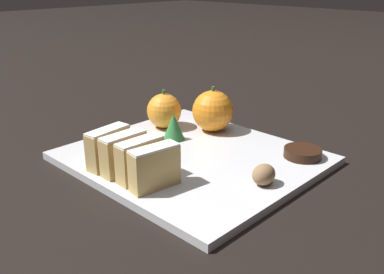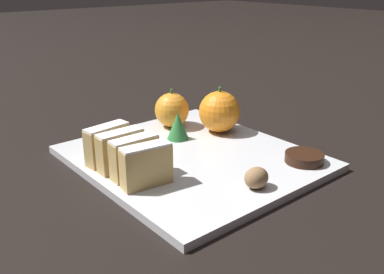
{
  "view_description": "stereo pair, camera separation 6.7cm",
  "coord_description": "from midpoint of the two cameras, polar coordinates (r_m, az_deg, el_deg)",
  "views": [
    {
      "loc": [
        -0.45,
        -0.43,
        0.28
      ],
      "look_at": [
        0.0,
        0.0,
        0.04
      ],
      "focal_mm": 40.0,
      "sensor_mm": 36.0,
      "label": 1
    },
    {
      "loc": [
        -0.4,
        -0.48,
        0.28
      ],
      "look_at": [
        0.0,
        0.0,
        0.04
      ],
      "focal_mm": 40.0,
      "sensor_mm": 36.0,
      "label": 2
    }
  ],
  "objects": [
    {
      "name": "ground_plane",
      "position": [
        0.68,
        -2.8,
        -3.34
      ],
      "size": [
        6.0,
        6.0,
        0.0
      ],
      "primitive_type": "plane",
      "color": "black"
    },
    {
      "name": "serving_platter",
      "position": [
        0.68,
        -2.81,
        -2.88
      ],
      "size": [
        0.32,
        0.36,
        0.01
      ],
      "color": "silver",
      "rests_on": "ground_plane"
    },
    {
      "name": "stollen_slice_front",
      "position": [
        0.57,
        -8.36,
        -4.12
      ],
      "size": [
        0.07,
        0.03,
        0.06
      ],
      "color": "tan",
      "rests_on": "serving_platter"
    },
    {
      "name": "stollen_slice_second",
      "position": [
        0.6,
        -10.13,
        -3.06
      ],
      "size": [
        0.07,
        0.03,
        0.06
      ],
      "color": "tan",
      "rests_on": "serving_platter"
    },
    {
      "name": "stollen_slice_third",
      "position": [
        0.62,
        -12.14,
        -2.21
      ],
      "size": [
        0.07,
        0.02,
        0.06
      ],
      "color": "tan",
      "rests_on": "serving_platter"
    },
    {
      "name": "stollen_slice_fourth",
      "position": [
        0.65,
        -14.01,
        -1.44
      ],
      "size": [
        0.07,
        0.03,
        0.06
      ],
      "color": "tan",
      "rests_on": "serving_platter"
    },
    {
      "name": "orange_near",
      "position": [
        0.79,
        -6.16,
        3.46
      ],
      "size": [
        0.06,
        0.06,
        0.07
      ],
      "color": "orange",
      "rests_on": "serving_platter"
    },
    {
      "name": "orange_far",
      "position": [
        0.77,
        0.31,
        3.46
      ],
      "size": [
        0.07,
        0.07,
        0.08
      ],
      "color": "orange",
      "rests_on": "serving_platter"
    },
    {
      "name": "walnut",
      "position": [
        0.58,
        6.33,
        -5.07
      ],
      "size": [
        0.04,
        0.03,
        0.03
      ],
      "color": "#8E6B47",
      "rests_on": "serving_platter"
    },
    {
      "name": "chocolate_cookie",
      "position": [
        0.68,
        11.86,
        -2.14
      ],
      "size": [
        0.06,
        0.06,
        0.01
      ],
      "color": "black",
      "rests_on": "serving_platter"
    },
    {
      "name": "evergreen_sprig",
      "position": [
        0.73,
        -5.07,
        1.35
      ],
      "size": [
        0.04,
        0.04,
        0.05
      ],
      "color": "#2D7538",
      "rests_on": "serving_platter"
    }
  ]
}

